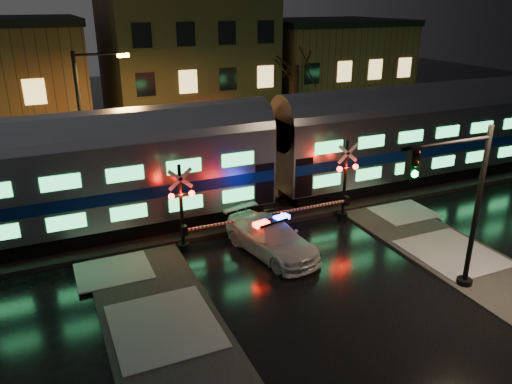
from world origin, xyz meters
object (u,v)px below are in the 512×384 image
(crossing_signal_right, at_px, (339,189))
(crossing_signal_left, at_px, (190,215))
(streetlight, at_px, (87,122))
(traffic_light, at_px, (457,210))
(police_car, at_px, (271,238))

(crossing_signal_right, distance_m, crossing_signal_left, 7.79)
(crossing_signal_left, height_order, streetlight, streetlight)
(crossing_signal_left, distance_m, traffic_light, 11.01)
(crossing_signal_right, bearing_deg, police_car, -158.73)
(police_car, distance_m, traffic_light, 7.87)
(traffic_light, height_order, streetlight, streetlight)
(police_car, bearing_deg, crossing_signal_left, 138.10)
(crossing_signal_right, height_order, streetlight, streetlight)
(police_car, height_order, crossing_signal_right, crossing_signal_right)
(police_car, relative_size, crossing_signal_left, 0.96)
(police_car, relative_size, traffic_light, 0.84)
(crossing_signal_left, relative_size, traffic_light, 0.88)
(crossing_signal_left, bearing_deg, police_car, -29.85)
(police_car, height_order, crossing_signal_left, crossing_signal_left)
(crossing_signal_right, relative_size, streetlight, 0.71)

